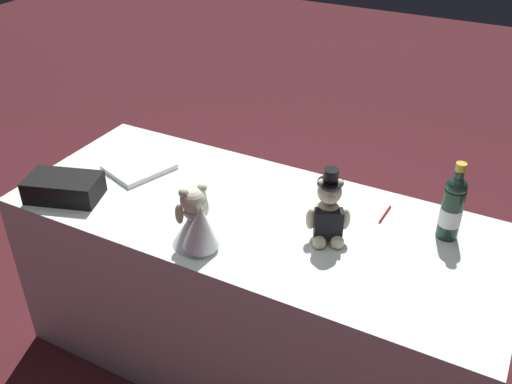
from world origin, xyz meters
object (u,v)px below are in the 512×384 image
at_px(teddy_bear_groom, 328,214).
at_px(champagne_bottle, 452,207).
at_px(guestbook, 139,167).
at_px(signing_pen, 385,215).
at_px(teddy_bear_bride, 197,222).
at_px(gift_case_black, 64,188).

relative_size(teddy_bear_groom, champagne_bottle, 0.94).
bearing_deg(teddy_bear_groom, guestbook, -5.56).
height_order(teddy_bear_groom, guestbook, teddy_bear_groom).
distance_m(teddy_bear_groom, signing_pen, 0.30).
height_order(teddy_bear_bride, signing_pen, teddy_bear_bride).
bearing_deg(signing_pen, champagne_bottle, 174.94).
relative_size(teddy_bear_groom, teddy_bear_bride, 1.17).
bearing_deg(gift_case_black, teddy_bear_groom, -167.37).
bearing_deg(teddy_bear_bride, signing_pen, -137.25).
relative_size(gift_case_black, guestbook, 1.27).
height_order(teddy_bear_bride, champagne_bottle, champagne_bottle).
xyz_separation_m(signing_pen, guestbook, (1.06, 0.15, 0.01)).
height_order(teddy_bear_groom, gift_case_black, teddy_bear_groom).
height_order(teddy_bear_groom, teddy_bear_bride, teddy_bear_groom).
bearing_deg(champagne_bottle, guestbook, 5.82).
relative_size(signing_pen, guestbook, 0.51).
relative_size(teddy_bear_bride, gift_case_black, 0.75).
distance_m(champagne_bottle, guestbook, 1.31).
xyz_separation_m(champagne_bottle, signing_pen, (0.24, -0.02, -0.13)).
bearing_deg(champagne_bottle, signing_pen, -5.06).
height_order(signing_pen, gift_case_black, gift_case_black).
bearing_deg(guestbook, champagne_bottle, -155.41).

